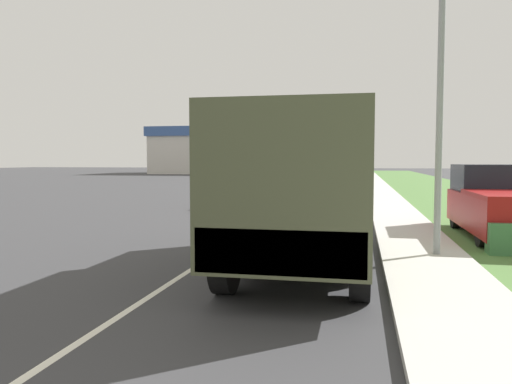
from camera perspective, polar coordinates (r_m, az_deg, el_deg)
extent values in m
plane|color=#38383A|center=(39.76, 7.22, 0.63)|extent=(180.00, 180.00, 0.00)
cube|color=silver|center=(39.76, 7.22, 0.64)|extent=(0.12, 120.00, 0.00)
cube|color=beige|center=(39.66, 13.72, 0.64)|extent=(1.80, 120.00, 0.12)
cube|color=#4C7538|center=(40.05, 20.02, 0.48)|extent=(7.00, 120.00, 0.02)
cube|color=#545B3D|center=(12.13, 6.98, 1.26)|extent=(2.36, 1.90, 2.07)
cube|color=#4C5138|center=(8.75, 5.12, 1.28)|extent=(2.36, 4.88, 2.35)
cube|color=#545B3D|center=(6.49, 2.61, -6.90)|extent=(2.25, 0.10, 0.60)
cube|color=red|center=(6.63, -5.02, -4.93)|extent=(0.12, 0.06, 0.12)
cube|color=red|center=(6.35, 10.54, -5.35)|extent=(0.12, 0.06, 0.12)
cylinder|color=black|center=(12.25, 2.08, -3.67)|extent=(0.30, 1.06, 1.06)
cylinder|color=black|center=(12.08, 11.79, -3.85)|extent=(0.30, 1.06, 1.06)
cylinder|color=black|center=(7.90, -3.50, -7.77)|extent=(0.30, 1.06, 1.06)
cylinder|color=black|center=(7.63, 11.79, -8.25)|extent=(0.30, 1.06, 1.06)
cylinder|color=black|center=(9.29, -1.11, -6.03)|extent=(0.30, 1.06, 1.06)
cylinder|color=black|center=(9.07, 11.79, -6.35)|extent=(0.30, 1.06, 1.06)
cube|color=maroon|center=(22.29, -0.41, -0.52)|extent=(1.76, 4.37, 0.58)
cube|color=black|center=(22.34, -0.37, 1.03)|extent=(1.55, 1.97, 0.62)
cylinder|color=black|center=(23.83, -1.54, -0.60)|extent=(0.20, 0.64, 0.64)
cylinder|color=black|center=(23.52, 2.16, -0.65)|extent=(0.20, 0.64, 0.64)
cylinder|color=black|center=(21.13, -3.28, -1.15)|extent=(0.20, 0.64, 0.64)
cylinder|color=black|center=(20.78, 0.87, -1.23)|extent=(0.20, 0.64, 0.64)
cube|color=#336B3D|center=(35.28, 4.12, 1.18)|extent=(1.76, 3.98, 0.77)
cube|color=black|center=(35.33, 4.14, 2.44)|extent=(1.55, 1.79, 0.78)
cylinder|color=black|center=(36.66, 3.17, 0.90)|extent=(0.20, 0.64, 0.64)
cylinder|color=black|center=(36.46, 5.60, 0.87)|extent=(0.20, 0.64, 0.64)
cylinder|color=black|center=(34.14, 2.53, 0.70)|extent=(0.20, 0.64, 0.64)
cylinder|color=black|center=(33.93, 5.13, 0.67)|extent=(0.20, 0.64, 0.64)
cube|color=maroon|center=(14.88, 26.27, -2.05)|extent=(1.94, 5.15, 0.93)
cube|color=black|center=(16.27, 25.05, 1.48)|extent=(1.78, 2.16, 0.79)
cylinder|color=black|center=(16.38, 21.88, -2.54)|extent=(0.24, 0.76, 0.76)
cylinder|color=black|center=(13.07, 24.49, -4.12)|extent=(0.24, 0.76, 0.76)
cylinder|color=gray|center=(11.24, 20.37, 13.09)|extent=(0.14, 0.14, 7.72)
cube|color=#3D7042|center=(12.26, 26.17, -4.80)|extent=(0.55, 0.45, 0.70)
cube|color=beige|center=(78.71, -4.82, 4.19)|extent=(16.76, 13.06, 5.61)
cube|color=#385693|center=(78.82, -4.83, 6.74)|extent=(17.43, 13.58, 1.40)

